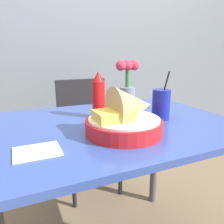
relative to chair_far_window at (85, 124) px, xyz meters
The scene contains 8 objects.
wall_window 0.95m from the chair_far_window, 105.03° to the left, with size 7.00×0.06×2.60m.
dining_table 0.80m from the chair_far_window, 100.08° to the right, with size 1.12×0.78×0.76m.
chair_far_window is the anchor object (origin of this frame).
food_basket 0.97m from the chair_far_window, 97.33° to the right, with size 0.29×0.29×0.18m.
ketchup_bottle 0.77m from the chair_far_window, 101.51° to the right, with size 0.06×0.06×0.22m.
drink_cup 0.87m from the chair_far_window, 81.97° to the right, with size 0.08×0.08×0.22m.
flower_vase 0.68m from the chair_far_window, 82.68° to the right, with size 0.13×0.09×0.26m.
napkin 1.08m from the chair_far_window, 114.99° to the right, with size 0.14×0.11×0.01m.
Camera 1 is at (-0.35, -0.83, 1.05)m, focal length 35.00 mm.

